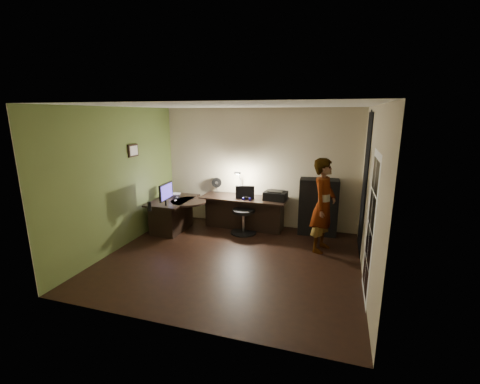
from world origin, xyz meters
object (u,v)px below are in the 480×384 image
(monitor, at_px, (165,198))
(cabinet, at_px, (318,207))
(person, at_px, (323,205))
(desk_right, at_px, (244,213))
(desk_left, at_px, (174,215))
(office_chair, at_px, (244,211))

(monitor, bearing_deg, cabinet, 18.34)
(person, bearing_deg, desk_right, 83.87)
(desk_left, height_order, monitor, monitor)
(desk_left, distance_m, monitor, 0.71)
(office_chair, height_order, person, person)
(monitor, relative_size, office_chair, 0.53)
(desk_right, bearing_deg, cabinet, 6.84)
(cabinet, height_order, person, person)
(monitor, distance_m, person, 3.17)
(office_chair, bearing_deg, desk_right, 96.47)
(monitor, bearing_deg, office_chair, 23.74)
(desk_right, height_order, cabinet, cabinet)
(monitor, bearing_deg, person, 2.69)
(monitor, relative_size, person, 0.30)
(desk_right, xyz_separation_m, cabinet, (1.64, 0.15, 0.25))
(desk_left, distance_m, person, 3.29)
(cabinet, relative_size, monitor, 2.26)
(cabinet, distance_m, monitor, 3.25)
(person, bearing_deg, office_chair, 92.22)
(desk_left, height_order, cabinet, cabinet)
(desk_right, relative_size, office_chair, 1.91)
(desk_left, xyz_separation_m, monitor, (0.10, -0.47, 0.52))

